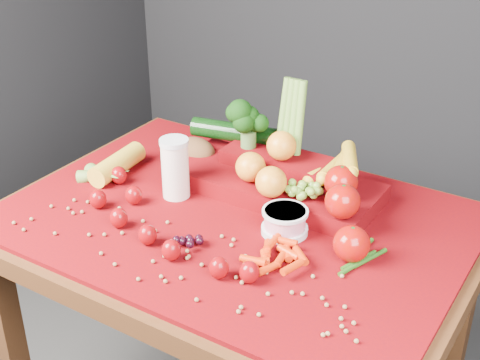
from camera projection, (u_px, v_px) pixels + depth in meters
The scene contains 12 objects.
table at pixel (236, 254), 1.62m from camera, with size 1.10×0.80×0.75m.
red_cloth at pixel (235, 219), 1.57m from camera, with size 1.05×0.75×0.01m, color #670303.
milk_glass at pixel (175, 166), 1.62m from camera, with size 0.07×0.07×0.15m.
yogurt_bowl at pixel (285, 221), 1.49m from camera, with size 0.11×0.11×0.06m.
strawberry_scatter at pixel (156, 218), 1.51m from camera, with size 0.54×0.28×0.05m.
dark_grape_cluster at pixel (190, 241), 1.45m from camera, with size 0.06×0.05×0.03m, color black, non-canonical shape.
soybean_scatter at pixel (185, 256), 1.42m from camera, with size 0.84×0.24×0.01m, color olive, non-canonical shape.
corn_ear at pixel (108, 171), 1.72m from camera, with size 0.19×0.24×0.06m.
potato at pixel (195, 152), 1.79m from camera, with size 0.12×0.08×0.08m, color #513519.
baby_carrot_pile at pixel (281, 256), 1.39m from camera, with size 0.17×0.17×0.03m, color red, non-canonical shape.
green_bean_pile at pixel (362, 258), 1.41m from camera, with size 0.14×0.12×0.01m, color #1F4F12, non-canonical shape.
produce_mound at pixel (283, 173), 1.63m from camera, with size 0.61×0.36×0.27m.
Camera 1 is at (0.72, -1.13, 1.57)m, focal length 50.00 mm.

